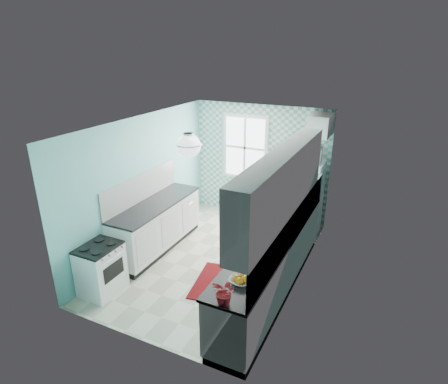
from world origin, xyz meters
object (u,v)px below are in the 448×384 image
at_px(sink, 291,215).
at_px(microwave, 308,154).
at_px(ceiling_light, 189,145).
at_px(fruit_bowl, 240,281).
at_px(fridge, 304,197).
at_px(potted_plant, 225,293).
at_px(stove, 101,268).

distance_m(sink, microwave, 1.50).
bearing_deg(ceiling_light, sink, 47.57).
bearing_deg(sink, ceiling_light, -134.15).
relative_size(ceiling_light, fruit_bowl, 1.32).
bearing_deg(fruit_bowl, ceiling_light, 143.43).
distance_m(fridge, fruit_bowl, 3.52).
xyz_separation_m(potted_plant, microwave, (-0.09, 3.95, 0.56)).
relative_size(fridge, sink, 2.84).
relative_size(stove, potted_plant, 2.50).
height_order(ceiling_light, sink, ceiling_light).
relative_size(sink, potted_plant, 1.71).
distance_m(ceiling_light, sink, 2.26).
bearing_deg(potted_plant, fruit_bowl, 90.00).
xyz_separation_m(stove, fruit_bowl, (2.40, -0.11, 0.56)).
xyz_separation_m(fridge, sink, (0.09, -1.30, 0.18)).
bearing_deg(stove, microwave, 57.28).
relative_size(fruit_bowl, potted_plant, 0.85).
distance_m(fruit_bowl, microwave, 3.58).
relative_size(fridge, potted_plant, 4.84).
bearing_deg(ceiling_light, fridge, 67.04).
bearing_deg(ceiling_light, fruit_bowl, -36.57).
xyz_separation_m(fridge, fruit_bowl, (0.09, -3.51, 0.22)).
relative_size(sink, microwave, 0.99).
bearing_deg(fridge, microwave, 57.85).
bearing_deg(stove, potted_plant, -11.44).
height_order(ceiling_light, fridge, ceiling_light).
bearing_deg(microwave, potted_plant, 87.83).
height_order(fridge, microwave, microwave).
distance_m(ceiling_light, microwave, 2.92).
bearing_deg(ceiling_light, microwave, 67.04).
height_order(stove, microwave, microwave).
xyz_separation_m(stove, microwave, (2.31, 3.40, 1.25)).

